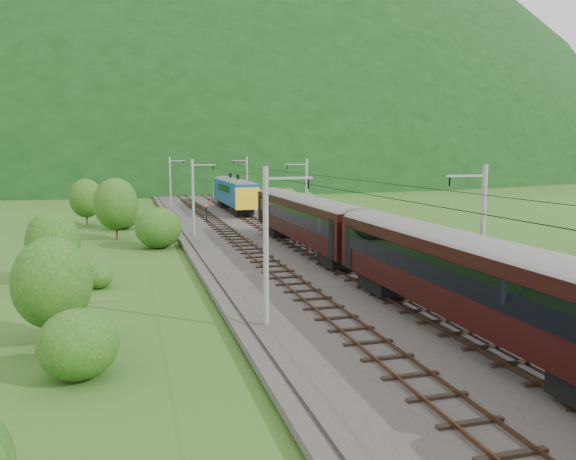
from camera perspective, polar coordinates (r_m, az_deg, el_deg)
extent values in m
plane|color=#34551A|center=(30.88, 9.18, -9.08)|extent=(600.00, 600.00, 0.00)
cube|color=#38332D|center=(39.81, 3.06, -4.92)|extent=(14.00, 220.00, 0.30)
cube|color=brown|center=(38.85, -1.30, -4.71)|extent=(0.08, 220.00, 0.15)
cube|color=brown|center=(39.23, 0.73, -4.58)|extent=(0.08, 220.00, 0.15)
cube|color=black|center=(39.06, -0.28, -4.84)|extent=(2.40, 220.00, 0.12)
cube|color=brown|center=(40.30, 5.33, -4.28)|extent=(0.08, 220.00, 0.15)
cube|color=brown|center=(40.83, 7.21, -4.15)|extent=(0.08, 220.00, 0.15)
cube|color=black|center=(40.59, 6.28, -4.40)|extent=(2.40, 220.00, 0.12)
cylinder|color=gray|center=(27.86, -2.26, -1.74)|extent=(0.28, 0.28, 8.00)
cube|color=gray|center=(27.81, 0.11, 5.30)|extent=(2.40, 0.12, 0.12)
cylinder|color=black|center=(28.11, 2.08, 4.71)|extent=(0.10, 0.10, 0.50)
cylinder|color=gray|center=(59.23, -9.62, 3.25)|extent=(0.28, 0.28, 8.00)
cube|color=gray|center=(59.21, -8.54, 6.57)|extent=(2.40, 0.12, 0.12)
cylinder|color=black|center=(59.35, -7.57, 6.30)|extent=(0.10, 0.10, 0.50)
cylinder|color=gray|center=(91.05, -11.88, 4.76)|extent=(0.28, 0.28, 8.00)
cube|color=gray|center=(91.03, -11.18, 6.92)|extent=(2.40, 0.12, 0.12)
cylinder|color=black|center=(91.12, -10.54, 6.75)|extent=(0.10, 0.10, 0.50)
cylinder|color=gray|center=(122.95, -12.96, 5.49)|extent=(0.28, 0.28, 8.00)
cube|color=gray|center=(122.94, -12.45, 7.09)|extent=(2.40, 0.12, 0.12)
cylinder|color=black|center=(123.01, -11.98, 6.96)|extent=(0.10, 0.10, 0.50)
cylinder|color=gray|center=(154.90, -13.60, 5.92)|extent=(0.28, 0.28, 8.00)
cube|color=gray|center=(154.89, -13.20, 7.19)|extent=(2.40, 0.12, 0.12)
cylinder|color=black|center=(154.95, -12.82, 7.09)|extent=(0.10, 0.10, 0.50)
cylinder|color=gray|center=(33.02, 19.13, -0.66)|extent=(0.28, 0.28, 8.00)
cube|color=gray|center=(32.04, 17.64, 5.27)|extent=(2.40, 0.12, 0.12)
cylinder|color=black|center=(31.51, 16.10, 4.74)|extent=(0.10, 0.10, 0.50)
cylinder|color=gray|center=(61.83, 1.89, 3.54)|extent=(0.28, 0.28, 8.00)
cube|color=gray|center=(61.31, 0.83, 6.69)|extent=(2.40, 0.12, 0.12)
cylinder|color=black|center=(61.04, -0.07, 6.41)|extent=(0.10, 0.10, 0.50)
cylinder|color=gray|center=(92.76, -4.19, 4.96)|extent=(0.28, 0.28, 8.00)
cube|color=gray|center=(92.41, -4.94, 7.05)|extent=(2.40, 0.12, 0.12)
cylinder|color=black|center=(92.23, -5.55, 6.86)|extent=(0.10, 0.10, 0.50)
cylinder|color=gray|center=(124.23, -7.22, 5.65)|extent=(0.28, 0.28, 8.00)
cube|color=gray|center=(123.97, -7.80, 7.21)|extent=(2.40, 0.12, 0.12)
cylinder|color=black|center=(123.83, -8.26, 7.06)|extent=(0.10, 0.10, 0.50)
cylinder|color=gray|center=(155.91, -9.02, 6.05)|extent=(0.28, 0.28, 8.00)
cube|color=gray|center=(155.71, -9.49, 7.29)|extent=(2.40, 0.12, 0.12)
cylinder|color=black|center=(155.60, -9.86, 7.17)|extent=(0.10, 0.10, 0.50)
cylinder|color=black|center=(38.15, -0.29, 5.09)|extent=(0.03, 198.00, 0.03)
cylinder|color=black|center=(39.72, 6.42, 5.15)|extent=(0.03, 198.00, 0.03)
ellipsoid|color=black|center=(287.12, -13.47, 5.85)|extent=(504.00, 360.00, 244.00)
cube|color=black|center=(27.52, 17.79, -4.60)|extent=(3.16, 23.97, 3.27)
cylinder|color=slate|center=(27.25, 17.92, -1.58)|extent=(3.16, 23.85, 3.16)
cube|color=black|center=(26.59, 14.95, -4.05)|extent=(0.05, 21.09, 1.25)
cube|color=black|center=(28.35, 20.52, -3.56)|extent=(0.05, 21.09, 1.25)
cube|color=black|center=(35.08, 10.02, -5.25)|extent=(2.40, 3.49, 0.98)
cube|color=black|center=(49.85, 1.78, 1.22)|extent=(3.16, 23.97, 3.27)
cylinder|color=slate|center=(49.71, 1.79, 2.90)|extent=(3.16, 23.85, 3.16)
cube|color=black|center=(49.35, 0.01, 1.61)|extent=(0.05, 21.09, 1.25)
cube|color=black|center=(50.32, 3.52, 1.72)|extent=(0.05, 21.09, 1.25)
cube|color=black|center=(42.35, 5.22, -2.90)|extent=(2.40, 3.49, 0.98)
cube|color=black|center=(58.10, -0.74, 0.06)|extent=(2.40, 3.49, 0.98)
cube|color=#12488F|center=(83.43, -5.50, 3.86)|extent=(3.16, 19.61, 3.27)
cylinder|color=slate|center=(83.34, -5.51, 4.87)|extent=(3.16, 19.51, 3.16)
cube|color=black|center=(83.13, -6.59, 4.10)|extent=(0.05, 17.25, 1.25)
cube|color=black|center=(83.71, -4.42, 4.15)|extent=(0.05, 17.25, 1.25)
cube|color=black|center=(76.90, -4.55, 1.95)|extent=(2.40, 3.49, 0.98)
cube|color=black|center=(90.33, -6.27, 2.80)|extent=(2.40, 3.49, 0.98)
cube|color=yellow|center=(92.89, -6.58, 4.11)|extent=(3.22, 0.50, 2.94)
cube|color=yellow|center=(74.05, -4.14, 3.20)|extent=(3.22, 0.50, 2.94)
cube|color=black|center=(86.26, -5.88, 5.47)|extent=(0.08, 1.60, 0.98)
cylinder|color=red|center=(90.55, -8.24, 2.75)|extent=(0.15, 0.15, 1.43)
cylinder|color=red|center=(91.56, -7.86, 2.89)|extent=(0.18, 0.18, 1.69)
cylinder|color=black|center=(71.25, -8.27, 1.62)|extent=(0.14, 0.14, 2.02)
sphere|color=red|center=(71.14, -8.29, 2.47)|extent=(0.24, 0.24, 0.24)
ellipsoid|color=#154512|center=(24.15, -20.54, -10.80)|extent=(3.16, 3.16, 2.85)
ellipsoid|color=#154512|center=(39.34, -18.69, -4.48)|extent=(1.83, 1.83, 1.64)
ellipsoid|color=#154512|center=(54.13, -13.04, 0.21)|extent=(4.31, 4.31, 3.88)
ellipsoid|color=#154512|center=(68.71, -16.57, 1.60)|extent=(4.11, 4.11, 3.70)
ellipsoid|color=#154512|center=(86.51, -17.28, 2.28)|extent=(2.38, 2.38, 2.14)
ellipsoid|color=#154512|center=(100.88, -15.95, 3.16)|extent=(2.70, 2.70, 2.43)
ellipsoid|color=#154512|center=(115.96, -16.43, 3.98)|extent=(3.90, 3.90, 3.51)
cylinder|color=black|center=(28.55, -22.67, -8.10)|extent=(0.24, 0.24, 2.78)
ellipsoid|color=#154512|center=(28.17, -22.84, -4.98)|extent=(3.58, 3.58, 4.29)
cylinder|color=black|center=(41.55, -22.66, -3.25)|extent=(0.24, 0.24, 2.76)
ellipsoid|color=#154512|center=(41.29, -22.78, -1.10)|extent=(3.55, 3.55, 4.26)
cylinder|color=black|center=(60.72, -17.03, 0.69)|extent=(0.24, 0.24, 3.47)
ellipsoid|color=#154512|center=(60.52, -17.11, 2.56)|extent=(4.46, 4.46, 5.36)
cylinder|color=black|center=(74.15, -19.77, 1.68)|extent=(0.24, 0.24, 3.14)
ellipsoid|color=#154512|center=(74.00, -19.84, 3.06)|extent=(4.04, 4.04, 4.85)
cylinder|color=black|center=(89.61, -16.80, 2.62)|extent=(0.24, 0.24, 2.59)
ellipsoid|color=#154512|center=(89.50, -16.84, 3.57)|extent=(3.33, 3.33, 4.00)
ellipsoid|color=#154512|center=(40.30, 20.00, -4.26)|extent=(1.81, 1.81, 1.63)
ellipsoid|color=#154512|center=(50.76, 11.24, -1.55)|extent=(1.74, 1.74, 1.57)
ellipsoid|color=#154512|center=(65.45, 5.98, 0.65)|extent=(1.74, 1.74, 1.56)
ellipsoid|color=#154512|center=(81.25, 1.89, 2.60)|extent=(3.34, 3.34, 3.01)
ellipsoid|color=#154512|center=(93.78, 0.00, 3.25)|extent=(3.14, 3.14, 2.83)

